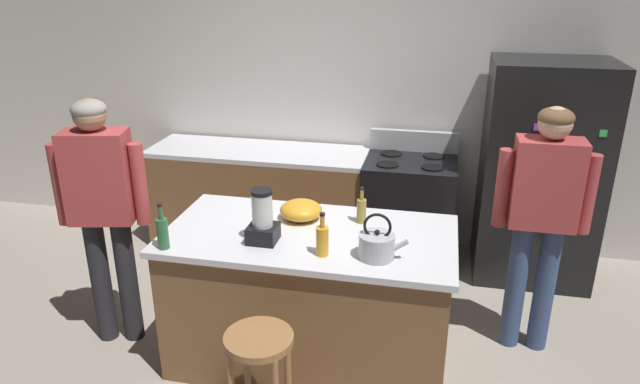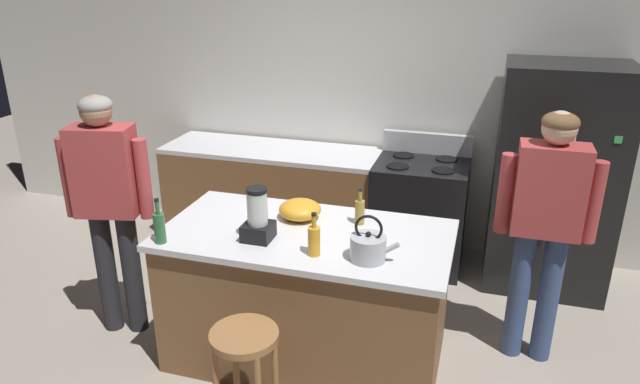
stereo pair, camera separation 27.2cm
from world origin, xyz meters
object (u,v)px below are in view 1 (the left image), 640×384
Objects in this scene: kitchen_island at (310,297)px; bar_stool at (260,360)px; person_by_island_left at (102,201)px; bottle_soda at (322,240)px; stove_range at (408,210)px; bottle_vinegar at (361,210)px; person_by_sink_right at (542,209)px; tea_kettle at (377,245)px; refrigerator at (540,173)px; mixing_bowl at (301,210)px; blender_appliance at (263,220)px; bottle_olive_oil at (163,232)px.

kitchen_island is 0.75m from bar_stool.
bottle_soda is at bearing -7.80° from person_by_island_left.
bottle_vinegar is (-0.23, -1.31, 0.53)m from stove_range.
person_by_sink_right reaches higher than bottle_soda.
stove_range is at bearing 75.09° from bar_stool.
stove_range is 2.50m from person_by_island_left.
refrigerator is at bearing 57.76° from tea_kettle.
tea_kettle reaches higher than mixing_bowl.
bar_stool is at bearing -111.40° from bottle_vinegar.
bar_stool is 2.06× the size of blender_appliance.
stove_range is at bearing 65.42° from mixing_bowl.
blender_appliance reaches higher than bottle_vinegar.
refrigerator is 6.91× the size of bottle_soda.
stove_range is 0.65× the size of person_by_island_left.
person_by_island_left is 6.58× the size of bottle_soda.
refrigerator is 2.97m from bottle_olive_oil.
kitchen_island is 0.56m from mixing_bowl.
kitchen_island is 6.54× the size of mixing_bowl.
kitchen_island is 1.07× the size of person_by_sink_right.
mixing_bowl is at bearing 68.69° from blender_appliance.
person_by_sink_right is (-0.14, -1.06, 0.12)m from refrigerator.
tea_kettle is (0.53, 0.51, 0.47)m from bar_stool.
blender_appliance is 1.37× the size of bottle_vinegar.
blender_appliance is 1.17× the size of tea_kettle.
blender_appliance is 1.20× the size of mixing_bowl.
bottle_soda is at bearing -62.48° from mixing_bowl.
stove_range reaches higher than mixing_bowl.
bottle_olive_oil reaches higher than tea_kettle.
person_by_sink_right is 1.96m from bar_stool.
person_by_island_left is at bearing 151.30° from bar_stool.
bottle_soda is at bearing 64.55° from bar_stool.
person_by_island_left is 1.51m from bar_stool.
mixing_bowl is at bearing -175.64° from bottle_vinegar.
person_by_island_left is at bearing 151.29° from bottle_olive_oil.
mixing_bowl is (-0.24, 0.45, -0.03)m from bottle_soda.
mixing_bowl is at bearing 40.05° from bottle_olive_oil.
kitchen_island reaches higher than bar_stool.
person_by_island_left reaches higher than bottle_vinegar.
blender_appliance is 0.68m from tea_kettle.
kitchen_island is 1.05× the size of person_by_island_left.
person_by_island_left is (-2.87, -1.56, 0.14)m from refrigerator.
bottle_vinegar is (-1.24, -1.28, 0.11)m from refrigerator.
blender_appliance reaches higher than tea_kettle.
tea_kettle is (0.30, 0.03, -0.02)m from bottle_soda.
bottle_olive_oil is (-0.68, 0.37, 0.49)m from bar_stool.
stove_range is 3.94× the size of bottle_olive_oil.
bottle_soda is (-0.38, -1.79, 0.54)m from stove_range.
person_by_sink_right reaches higher than bottle_olive_oil.
tea_kettle reaches higher than bottle_soda.
bar_stool is at bearing -125.85° from refrigerator.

